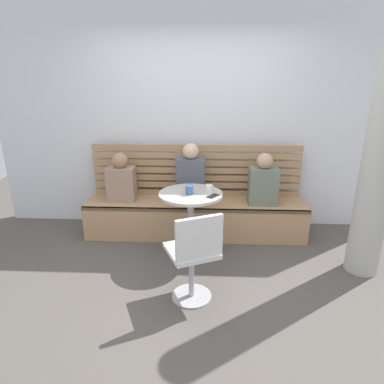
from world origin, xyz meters
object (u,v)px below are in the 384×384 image
(person_child_left, at_px, (263,182))
(cup_mug_blue, at_px, (189,190))
(person_child_middle, at_px, (121,180))
(phone_on_table, at_px, (213,196))
(booth_bench, at_px, (195,218))
(cafe_table, at_px, (191,212))
(person_adult, at_px, (191,176))
(cup_ceramic_white, at_px, (209,188))
(white_chair, at_px, (194,255))

(person_child_left, distance_m, cup_mug_blue, 1.02)
(person_child_middle, bearing_deg, phone_on_table, -30.50)
(booth_bench, bearing_deg, phone_on_table, -72.10)
(person_child_left, distance_m, person_child_middle, 1.73)
(cafe_table, xyz_separation_m, person_child_middle, (-0.89, 0.56, 0.19))
(person_adult, relative_size, person_child_middle, 1.21)
(booth_bench, distance_m, phone_on_table, 0.85)
(cup_ceramic_white, distance_m, phone_on_table, 0.16)
(booth_bench, bearing_deg, cup_ceramic_white, -70.81)
(cafe_table, height_order, person_adult, person_adult)
(person_adult, bearing_deg, cup_ceramic_white, -65.42)
(booth_bench, distance_m, cafe_table, 0.62)
(person_child_left, xyz_separation_m, cup_mug_blue, (-0.85, -0.56, 0.07))
(white_chair, relative_size, person_child_left, 1.35)
(booth_bench, relative_size, cup_ceramic_white, 33.75)
(white_chair, bearing_deg, cup_ceramic_white, 81.89)
(booth_bench, height_order, white_chair, white_chair)
(booth_bench, bearing_deg, person_adult, 170.76)
(booth_bench, height_order, person_adult, person_adult)
(phone_on_table, bearing_deg, booth_bench, -35.32)
(booth_bench, distance_m, person_adult, 0.55)
(person_child_left, height_order, cup_ceramic_white, person_child_left)
(booth_bench, bearing_deg, person_child_left, -1.70)
(phone_on_table, bearing_deg, cup_mug_blue, 24.16)
(cafe_table, relative_size, person_child_middle, 1.23)
(phone_on_table, bearing_deg, cup_ceramic_white, -39.35)
(cafe_table, distance_m, person_adult, 0.60)
(person_adult, relative_size, cup_ceramic_white, 9.09)
(cup_mug_blue, distance_m, cup_ceramic_white, 0.23)
(white_chair, xyz_separation_m, phone_on_table, (0.16, 0.71, 0.28))
(cup_ceramic_white, xyz_separation_m, phone_on_table, (0.04, -0.16, -0.03))
(person_child_left, relative_size, phone_on_table, 4.48)
(person_adult, bearing_deg, cafe_table, -87.13)
(cafe_table, bearing_deg, cup_mug_blue, -102.80)
(white_chair, distance_m, phone_on_table, 0.78)
(person_adult, bearing_deg, white_chair, -85.79)
(booth_bench, distance_m, person_child_middle, 1.04)
(cup_mug_blue, distance_m, phone_on_table, 0.25)
(person_adult, distance_m, person_child_middle, 0.86)
(white_chair, bearing_deg, cup_mug_blue, 96.10)
(person_adult, height_order, cup_mug_blue, person_adult)
(booth_bench, height_order, phone_on_table, phone_on_table)
(person_adult, height_order, phone_on_table, person_adult)
(person_adult, distance_m, person_child_left, 0.87)
(cup_mug_blue, relative_size, cup_ceramic_white, 1.19)
(person_child_left, distance_m, phone_on_table, 0.86)
(person_child_left, xyz_separation_m, cup_ceramic_white, (-0.65, -0.46, 0.06))
(white_chair, distance_m, person_child_left, 1.55)
(cafe_table, relative_size, person_child_left, 1.18)
(person_child_middle, height_order, phone_on_table, person_child_middle)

